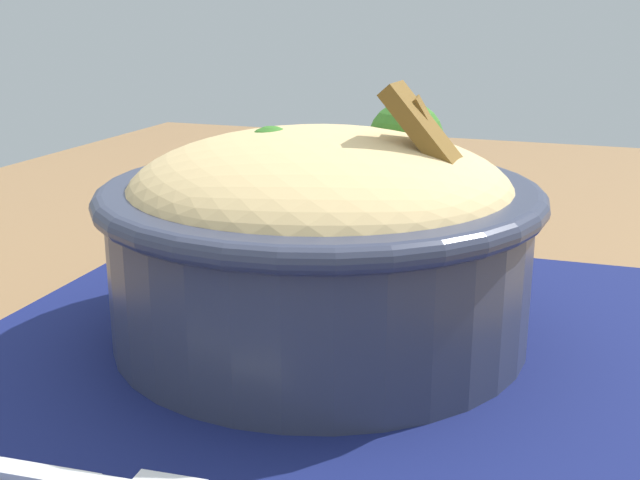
{
  "coord_description": "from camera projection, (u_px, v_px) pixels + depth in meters",
  "views": [
    {
      "loc": [
        0.34,
        0.11,
        0.88
      ],
      "look_at": [
        -0.02,
        -0.02,
        0.77
      ],
      "focal_mm": 45.6,
      "sensor_mm": 36.0,
      "label": 1
    }
  ],
  "objects": [
    {
      "name": "placemat",
      "position": [
        281.0,
        386.0,
        0.36
      ],
      "size": [
        0.45,
        0.35,
        0.0
      ],
      "primitive_type": "cube",
      "rotation": [
        0.0,
        0.0,
        0.02
      ],
      "color": "#11194C",
      "rests_on": "table"
    },
    {
      "name": "table",
      "position": [
        344.0,
        475.0,
        0.41
      ],
      "size": [
        1.35,
        0.96,
        0.71
      ],
      "color": "olive",
      "rests_on": "ground_plane"
    },
    {
      "name": "bowl",
      "position": [
        321.0,
        229.0,
        0.4
      ],
      "size": [
        0.26,
        0.26,
        0.13
      ],
      "color": "#2D3347",
      "rests_on": "placemat"
    }
  ]
}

